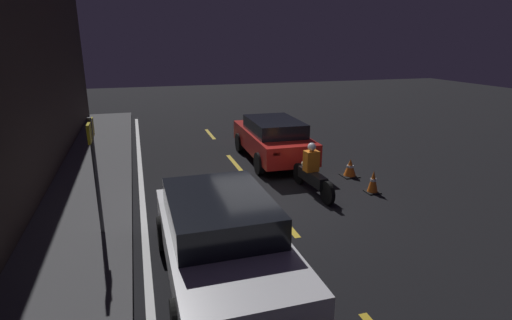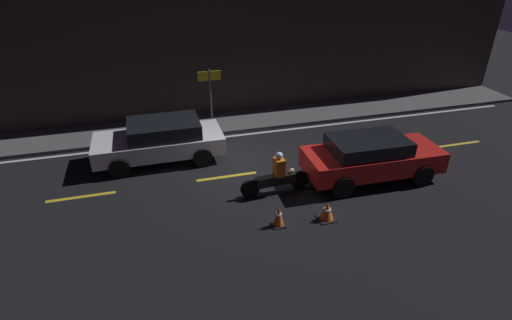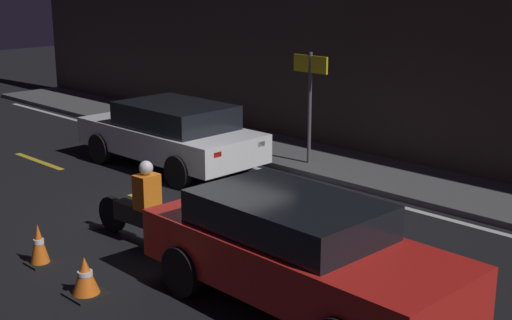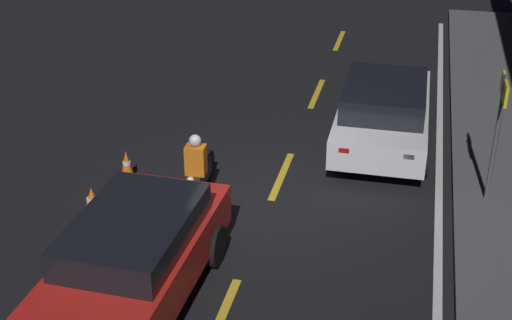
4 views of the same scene
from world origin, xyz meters
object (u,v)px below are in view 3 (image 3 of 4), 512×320
traffic_cone_mid (85,277)px  shop_sign (310,86)px  sedan_white (171,133)px  traffic_cone_near (39,245)px  taxi_red (298,250)px  motorcycle (144,210)px

traffic_cone_mid → shop_sign: size_ratio=0.23×
sedan_white → traffic_cone_mid: bearing=130.4°
traffic_cone_near → shop_sign: size_ratio=0.26×
sedan_white → taxi_red: taxi_red is taller
taxi_red → traffic_cone_near: size_ratio=7.09×
traffic_cone_mid → shop_sign: bearing=106.2°
motorcycle → shop_sign: shop_sign is taller
taxi_red → traffic_cone_near: 3.99m
shop_sign → sedan_white: bearing=-136.0°
sedan_white → shop_sign: (2.15, 2.07, 1.03)m
taxi_red → shop_sign: (-4.24, 5.18, 1.02)m
taxi_red → motorcycle: size_ratio=1.99×
traffic_cone_near → shop_sign: 6.97m
sedan_white → shop_sign: size_ratio=1.83×
traffic_cone_near → traffic_cone_mid: size_ratio=1.15×
taxi_red → shop_sign: 6.77m
traffic_cone_near → shop_sign: (-0.62, 6.78, 1.51)m
taxi_red → shop_sign: size_ratio=1.84×
sedan_white → taxi_red: (6.39, -3.11, 0.01)m
traffic_cone_near → traffic_cone_mid: (1.38, -0.09, -0.04)m
traffic_cone_near → shop_sign: shop_sign is taller
sedan_white → traffic_cone_mid: sedan_white is taller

